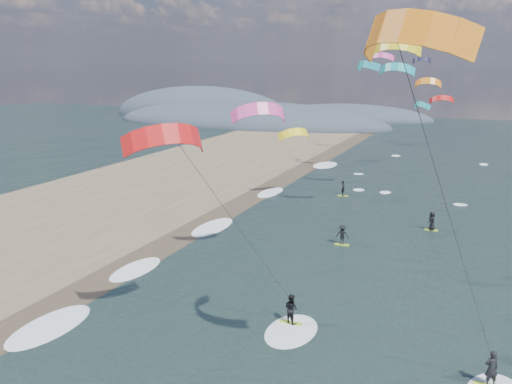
% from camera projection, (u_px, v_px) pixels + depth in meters
% --- Properties ---
extents(wet_sand_strip, '(3.00, 240.00, 0.00)m').
position_uv_depth(wet_sand_strip, '(77.00, 294.00, 34.79)').
color(wet_sand_strip, '#382D23').
rests_on(wet_sand_strip, ground).
extents(coastal_hills, '(80.00, 41.00, 15.00)m').
position_uv_depth(coastal_hills, '(242.00, 120.00, 135.03)').
color(coastal_hills, '#3D4756').
rests_on(coastal_hills, ground).
extents(kitesurfer_near_a, '(7.84, 9.19, 15.97)m').
position_uv_depth(kitesurfer_near_a, '(419.00, 119.00, 18.99)').
color(kitesurfer_near_a, '#B6E829').
rests_on(kitesurfer_near_a, ground).
extents(kitesurfer_near_b, '(6.89, 9.21, 12.09)m').
position_uv_depth(kitesurfer_near_b, '(215.00, 202.00, 26.30)').
color(kitesurfer_near_b, '#B6E829').
rests_on(kitesurfer_near_b, ground).
extents(far_kitesurfers, '(11.02, 16.54, 1.63)m').
position_uv_depth(far_kitesurfers, '(372.00, 219.00, 48.15)').
color(far_kitesurfers, '#B6E829').
rests_on(far_kitesurfers, ground).
extents(bg_kite_field, '(13.79, 71.76, 9.49)m').
position_uv_depth(bg_kite_field, '(391.00, 80.00, 67.43)').
color(bg_kite_field, black).
rests_on(bg_kite_field, ground).
extents(shoreline_surf, '(2.40, 79.40, 0.11)m').
position_uv_depth(shoreline_surf, '(138.00, 271.00, 38.60)').
color(shoreline_surf, white).
rests_on(shoreline_surf, ground).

